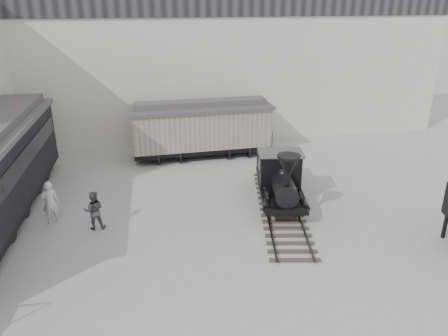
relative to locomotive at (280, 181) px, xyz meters
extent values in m
plane|color=#9E9E9B|center=(-2.36, -4.13, -1.15)|extent=(90.00, 90.00, 0.00)
cube|color=silver|center=(-2.36, 10.87, 4.35)|extent=(34.00, 2.40, 11.00)
cube|color=#37342F|center=(-0.14, -0.69, -1.07)|extent=(3.59, 9.02, 0.15)
cube|color=#2D2D30|center=(-0.81, -0.55, -1.03)|extent=(1.79, 8.67, 0.06)
cube|color=#2D2D30|center=(0.54, -0.82, -1.03)|extent=(1.79, 8.67, 0.06)
cylinder|color=black|center=(-0.96, -1.01, -0.47)|extent=(0.32, 1.06, 1.05)
cylinder|color=black|center=(0.51, -1.30, -0.47)|extent=(0.32, 1.06, 1.05)
cylinder|color=black|center=(-0.72, 0.21, -0.47)|extent=(0.32, 1.06, 1.05)
cylinder|color=black|center=(0.75, -0.08, -0.47)|extent=(0.32, 1.06, 1.05)
cube|color=black|center=(-0.11, -0.54, -0.35)|extent=(2.55, 3.76, 0.27)
cylinder|color=black|center=(-0.24, -1.20, 0.26)|extent=(1.37, 2.35, 0.96)
cylinder|color=black|center=(-0.41, -2.05, 1.01)|extent=(0.29, 0.29, 0.58)
cone|color=black|center=(-0.41, -2.05, 1.63)|extent=(1.08, 1.08, 0.67)
sphere|color=black|center=(-0.16, -0.83, 0.72)|extent=(0.50, 0.50, 0.50)
cube|color=black|center=(0.06, 0.30, 0.52)|extent=(2.08, 1.63, 1.49)
cube|color=#535050|center=(0.06, 0.30, 1.30)|extent=(2.31, 1.86, 0.08)
cube|color=black|center=(0.39, 2.00, -0.01)|extent=(2.06, 2.22, 0.86)
cylinder|color=black|center=(-4.69, 7.25, -0.79)|extent=(1.85, 0.79, 0.73)
cylinder|color=black|center=(-0.50, 7.38, -0.79)|extent=(1.85, 0.79, 0.73)
cube|color=black|center=(-2.60, 7.31, -0.60)|extent=(8.27, 2.53, 0.27)
cube|color=gray|center=(-2.60, 7.31, 0.67)|extent=(8.28, 2.63, 2.28)
cube|color=#535050|center=(-2.60, 7.31, 1.90)|extent=(8.56, 2.91, 0.18)
cube|color=#535050|center=(-2.60, 7.31, 2.16)|extent=(7.87, 1.34, 0.33)
cylinder|color=black|center=(-12.53, 4.51, -0.70)|extent=(2.41, 1.00, 0.91)
cube|color=black|center=(-11.15, 0.57, 1.59)|extent=(0.53, 12.09, 0.81)
imported|color=silver|center=(-10.24, 0.19, -0.19)|extent=(0.78, 0.60, 1.92)
imported|color=#4D4C51|center=(-8.38, -0.73, -0.30)|extent=(0.84, 0.66, 1.70)
cube|color=black|center=(5.58, -4.34, -0.60)|extent=(0.15, 0.15, 1.11)
camera|label=1|loc=(-6.28, -17.80, 8.07)|focal=35.00mm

